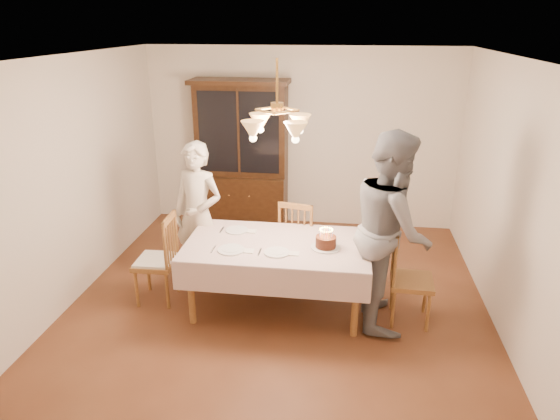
# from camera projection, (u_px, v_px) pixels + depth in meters

# --- Properties ---
(ground) EXTENTS (5.00, 5.00, 0.00)m
(ground) POSITION_uv_depth(u_px,v_px,m) (278.00, 306.00, 5.43)
(ground) COLOR #552C18
(ground) RESTS_ON ground
(room_shell) EXTENTS (5.00, 5.00, 5.00)m
(room_shell) POSITION_uv_depth(u_px,v_px,m) (277.00, 166.00, 4.87)
(room_shell) COLOR white
(room_shell) RESTS_ON ground
(dining_table) EXTENTS (1.90, 1.10, 0.76)m
(dining_table) POSITION_uv_depth(u_px,v_px,m) (277.00, 250.00, 5.19)
(dining_table) COLOR brown
(dining_table) RESTS_ON ground
(china_hutch) EXTENTS (1.38, 0.54, 2.16)m
(china_hutch) POSITION_uv_depth(u_px,v_px,m) (242.00, 158.00, 7.26)
(china_hutch) COLOR black
(china_hutch) RESTS_ON ground
(chair_far_side) EXTENTS (0.52, 0.50, 1.00)m
(chair_far_side) POSITION_uv_depth(u_px,v_px,m) (299.00, 243.00, 5.92)
(chair_far_side) COLOR brown
(chair_far_side) RESTS_ON ground
(chair_left_end) EXTENTS (0.43, 0.45, 1.00)m
(chair_left_end) POSITION_uv_depth(u_px,v_px,m) (157.00, 262.00, 5.42)
(chair_left_end) COLOR brown
(chair_left_end) RESTS_ON ground
(chair_right_end) EXTENTS (0.44, 0.46, 1.00)m
(chair_right_end) POSITION_uv_depth(u_px,v_px,m) (410.00, 282.00, 5.04)
(chair_right_end) COLOR brown
(chair_right_end) RESTS_ON ground
(elderly_woman) EXTENTS (0.70, 0.56, 1.69)m
(elderly_woman) POSITION_uv_depth(u_px,v_px,m) (198.00, 215.00, 5.67)
(elderly_woman) COLOR beige
(elderly_woman) RESTS_ON ground
(adult_in_grey) EXTENTS (0.80, 1.00, 1.98)m
(adult_in_grey) POSITION_uv_depth(u_px,v_px,m) (391.00, 230.00, 4.90)
(adult_in_grey) COLOR slate
(adult_in_grey) RESTS_ON ground
(birthday_cake) EXTENTS (0.30, 0.30, 0.21)m
(birthday_cake) POSITION_uv_depth(u_px,v_px,m) (326.00, 243.00, 5.03)
(birthday_cake) COLOR white
(birthday_cake) RESTS_ON dining_table
(place_setting_near_left) EXTENTS (0.42, 0.27, 0.02)m
(place_setting_near_left) POSITION_uv_depth(u_px,v_px,m) (232.00, 250.00, 5.00)
(place_setting_near_left) COLOR white
(place_setting_near_left) RESTS_ON dining_table
(place_setting_near_right) EXTENTS (0.40, 0.26, 0.02)m
(place_setting_near_right) POSITION_uv_depth(u_px,v_px,m) (278.00, 252.00, 4.94)
(place_setting_near_right) COLOR white
(place_setting_near_right) RESTS_ON dining_table
(place_setting_far_left) EXTENTS (0.39, 0.25, 0.02)m
(place_setting_far_left) POSITION_uv_depth(u_px,v_px,m) (238.00, 230.00, 5.46)
(place_setting_far_left) COLOR white
(place_setting_far_left) RESTS_ON dining_table
(chandelier) EXTENTS (0.62, 0.62, 0.73)m
(chandelier) POSITION_uv_depth(u_px,v_px,m) (277.00, 126.00, 4.73)
(chandelier) COLOR #BF8C3F
(chandelier) RESTS_ON ground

